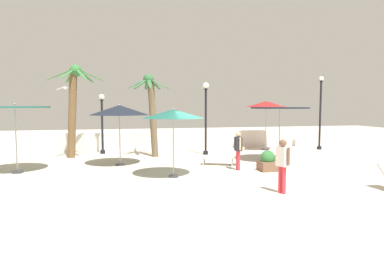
{
  "coord_description": "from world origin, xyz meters",
  "views": [
    {
      "loc": [
        -3.48,
        -12.16,
        2.74
      ],
      "look_at": [
        0.0,
        3.2,
        1.4
      ],
      "focal_mm": 32.8,
      "sensor_mm": 36.0,
      "label": 1
    }
  ],
  "objects_px": {
    "patio_umbrella_1": "(280,110)",
    "lounge_chair_0": "(223,157)",
    "palm_tree_1": "(151,105)",
    "seagull_0": "(66,88)",
    "patio_umbrella_4": "(119,110)",
    "lamp_post_2": "(206,112)",
    "lamp_post_0": "(320,111)",
    "guest_0": "(238,147)",
    "planter": "(268,162)",
    "patio_umbrella_3": "(266,105)",
    "lamp_post_1": "(102,120)",
    "guest_1": "(282,161)",
    "patio_umbrella_2": "(15,110)",
    "patio_umbrella_0": "(173,114)",
    "palm_tree_0": "(73,100)"
  },
  "relations": [
    {
      "from": "lamp_post_2",
      "to": "patio_umbrella_3",
      "type": "bearing_deg",
      "value": 14.77
    },
    {
      "from": "patio_umbrella_1",
      "to": "guest_0",
      "type": "distance_m",
      "value": 3.49
    },
    {
      "from": "palm_tree_0",
      "to": "guest_1",
      "type": "relative_size",
      "value": 2.85
    },
    {
      "from": "lounge_chair_0",
      "to": "guest_0",
      "type": "height_order",
      "value": "guest_0"
    },
    {
      "from": "patio_umbrella_0",
      "to": "lounge_chair_0",
      "type": "xyz_separation_m",
      "value": [
        2.67,
        2.13,
        -1.99
      ]
    },
    {
      "from": "patio_umbrella_2",
      "to": "palm_tree_1",
      "type": "distance_m",
      "value": 6.64
    },
    {
      "from": "patio_umbrella_4",
      "to": "seagull_0",
      "type": "xyz_separation_m",
      "value": [
        -2.87,
        4.99,
        1.19
      ]
    },
    {
      "from": "palm_tree_1",
      "to": "lamp_post_0",
      "type": "distance_m",
      "value": 10.41
    },
    {
      "from": "patio_umbrella_4",
      "to": "lamp_post_2",
      "type": "xyz_separation_m",
      "value": [
        4.68,
        2.51,
        -0.13
      ]
    },
    {
      "from": "patio_umbrella_2",
      "to": "lamp_post_2",
      "type": "bearing_deg",
      "value": 21.29
    },
    {
      "from": "patio_umbrella_4",
      "to": "lamp_post_1",
      "type": "xyz_separation_m",
      "value": [
        -0.88,
        4.13,
        -0.61
      ]
    },
    {
      "from": "patio_umbrella_1",
      "to": "patio_umbrella_0",
      "type": "bearing_deg",
      "value": -155.93
    },
    {
      "from": "patio_umbrella_3",
      "to": "guest_1",
      "type": "distance_m",
      "value": 10.71
    },
    {
      "from": "patio_umbrella_4",
      "to": "seagull_0",
      "type": "relative_size",
      "value": 2.55
    },
    {
      "from": "palm_tree_1",
      "to": "planter",
      "type": "height_order",
      "value": "palm_tree_1"
    },
    {
      "from": "patio_umbrella_3",
      "to": "palm_tree_0",
      "type": "xyz_separation_m",
      "value": [
        -10.96,
        -0.66,
        0.22
      ]
    },
    {
      "from": "patio_umbrella_4",
      "to": "guest_0",
      "type": "distance_m",
      "value": 5.52
    },
    {
      "from": "patio_umbrella_3",
      "to": "guest_0",
      "type": "distance_m",
      "value": 7.22
    },
    {
      "from": "guest_1",
      "to": "patio_umbrella_3",
      "type": "bearing_deg",
      "value": 68.17
    },
    {
      "from": "patio_umbrella_2",
      "to": "lamp_post_0",
      "type": "bearing_deg",
      "value": 13.91
    },
    {
      "from": "patio_umbrella_4",
      "to": "palm_tree_0",
      "type": "bearing_deg",
      "value": 127.59
    },
    {
      "from": "patio_umbrella_4",
      "to": "palm_tree_1",
      "type": "height_order",
      "value": "palm_tree_1"
    },
    {
      "from": "patio_umbrella_3",
      "to": "lamp_post_1",
      "type": "bearing_deg",
      "value": 176.73
    },
    {
      "from": "seagull_0",
      "to": "lamp_post_1",
      "type": "bearing_deg",
      "value": -23.36
    },
    {
      "from": "patio_umbrella_2",
      "to": "guest_1",
      "type": "relative_size",
      "value": 1.67
    },
    {
      "from": "lamp_post_0",
      "to": "seagull_0",
      "type": "distance_m",
      "value": 15.11
    },
    {
      "from": "patio_umbrella_0",
      "to": "patio_umbrella_1",
      "type": "distance_m",
      "value": 6.13
    },
    {
      "from": "lamp_post_0",
      "to": "lamp_post_1",
      "type": "height_order",
      "value": "lamp_post_0"
    },
    {
      "from": "palm_tree_1",
      "to": "seagull_0",
      "type": "bearing_deg",
      "value": 150.17
    },
    {
      "from": "palm_tree_1",
      "to": "guest_1",
      "type": "distance_m",
      "value": 9.3
    },
    {
      "from": "planter",
      "to": "lamp_post_1",
      "type": "bearing_deg",
      "value": 135.04
    },
    {
      "from": "planter",
      "to": "palm_tree_1",
      "type": "bearing_deg",
      "value": 130.08
    },
    {
      "from": "patio_umbrella_1",
      "to": "lamp_post_0",
      "type": "bearing_deg",
      "value": 39.07
    },
    {
      "from": "patio_umbrella_3",
      "to": "patio_umbrella_4",
      "type": "distance_m",
      "value": 9.42
    },
    {
      "from": "patio_umbrella_1",
      "to": "lounge_chair_0",
      "type": "xyz_separation_m",
      "value": [
        -2.92,
        -0.37,
        -2.1
      ]
    },
    {
      "from": "palm_tree_0",
      "to": "guest_1",
      "type": "distance_m",
      "value": 11.7
    },
    {
      "from": "patio_umbrella_1",
      "to": "palm_tree_1",
      "type": "distance_m",
      "value": 6.54
    },
    {
      "from": "guest_0",
      "to": "patio_umbrella_2",
      "type": "bearing_deg",
      "value": 171.46
    },
    {
      "from": "patio_umbrella_4",
      "to": "lamp_post_0",
      "type": "distance_m",
      "value": 12.45
    },
    {
      "from": "patio_umbrella_3",
      "to": "planter",
      "type": "bearing_deg",
      "value": -113.82
    },
    {
      "from": "patio_umbrella_4",
      "to": "patio_umbrella_3",
      "type": "bearing_deg",
      "value": 22.33
    },
    {
      "from": "patio_umbrella_2",
      "to": "lamp_post_1",
      "type": "relative_size",
      "value": 0.84
    },
    {
      "from": "patio_umbrella_2",
      "to": "lamp_post_0",
      "type": "xyz_separation_m",
      "value": [
        16.14,
        4.0,
        -0.2
      ]
    },
    {
      "from": "lamp_post_1",
      "to": "lounge_chair_0",
      "type": "xyz_separation_m",
      "value": [
        5.46,
        -5.09,
        -1.5
      ]
    },
    {
      "from": "guest_0",
      "to": "planter",
      "type": "xyz_separation_m",
      "value": [
        1.13,
        -0.45,
        -0.59
      ]
    },
    {
      "from": "palm_tree_1",
      "to": "guest_1",
      "type": "bearing_deg",
      "value": -70.2
    },
    {
      "from": "guest_1",
      "to": "guest_0",
      "type": "bearing_deg",
      "value": 89.55
    },
    {
      "from": "lamp_post_0",
      "to": "lamp_post_1",
      "type": "distance_m",
      "value": 12.99
    },
    {
      "from": "patio_umbrella_4",
      "to": "guest_0",
      "type": "xyz_separation_m",
      "value": [
        4.81,
        -2.23,
        -1.52
      ]
    },
    {
      "from": "lamp_post_0",
      "to": "seagull_0",
      "type": "height_order",
      "value": "lamp_post_0"
    }
  ]
}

